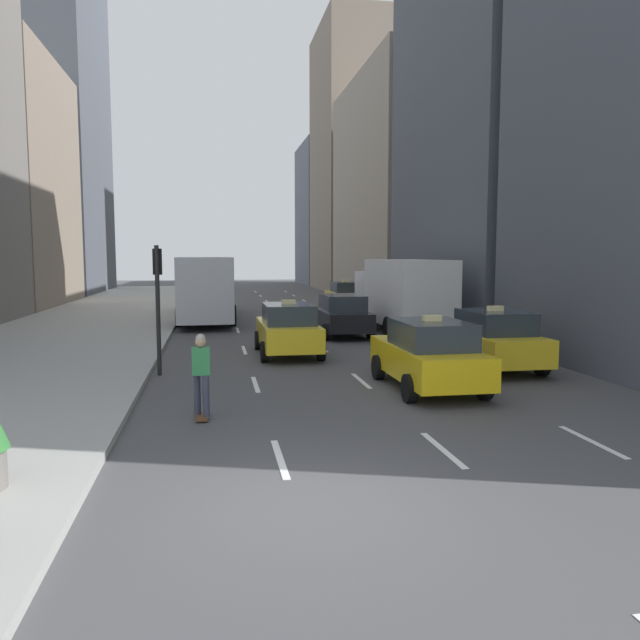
{
  "coord_description": "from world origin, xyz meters",
  "views": [
    {
      "loc": [
        -1.22,
        -7.88,
        3.3
      ],
      "look_at": [
        1.84,
        10.07,
        1.43
      ],
      "focal_mm": 35.0,
      "sensor_mm": 36.0,
      "label": 1
    }
  ],
  "objects_px": {
    "box_truck": "(401,293)",
    "traffic_light_pole": "(158,289)",
    "skateboarder": "(201,372)",
    "taxi_third": "(288,329)",
    "taxi_lead": "(429,354)",
    "sedan_black_near": "(341,315)",
    "city_bus": "(206,285)",
    "taxi_fourth": "(491,339)",
    "taxi_second": "(345,295)"
  },
  "relations": [
    {
      "from": "city_bus",
      "to": "box_truck",
      "type": "distance_m",
      "value": 10.83
    },
    {
      "from": "taxi_fourth",
      "to": "traffic_light_pole",
      "type": "height_order",
      "value": "traffic_light_pole"
    },
    {
      "from": "taxi_lead",
      "to": "sedan_black_near",
      "type": "distance_m",
      "value": 10.71
    },
    {
      "from": "taxi_third",
      "to": "taxi_fourth",
      "type": "relative_size",
      "value": 1.0
    },
    {
      "from": "taxi_third",
      "to": "sedan_black_near",
      "type": "bearing_deg",
      "value": 59.47
    },
    {
      "from": "taxi_lead",
      "to": "box_truck",
      "type": "distance_m",
      "value": 11.83
    },
    {
      "from": "taxi_second",
      "to": "city_bus",
      "type": "relative_size",
      "value": 0.38
    },
    {
      "from": "skateboarder",
      "to": "traffic_light_pole",
      "type": "distance_m",
      "value": 5.39
    },
    {
      "from": "city_bus",
      "to": "box_truck",
      "type": "xyz_separation_m",
      "value": [
        8.41,
        -6.83,
        -0.08
      ]
    },
    {
      "from": "taxi_third",
      "to": "city_bus",
      "type": "xyz_separation_m",
      "value": [
        -2.81,
        12.33,
        0.91
      ]
    },
    {
      "from": "city_bus",
      "to": "traffic_light_pole",
      "type": "height_order",
      "value": "traffic_light_pole"
    },
    {
      "from": "taxi_lead",
      "to": "city_bus",
      "type": "height_order",
      "value": "city_bus"
    },
    {
      "from": "traffic_light_pole",
      "to": "skateboarder",
      "type": "bearing_deg",
      "value": -76.09
    },
    {
      "from": "box_truck",
      "to": "taxi_fourth",
      "type": "bearing_deg",
      "value": -90.0
    },
    {
      "from": "taxi_lead",
      "to": "skateboarder",
      "type": "xyz_separation_m",
      "value": [
        -5.5,
        -1.9,
        0.08
      ]
    },
    {
      "from": "taxi_second",
      "to": "traffic_light_pole",
      "type": "bearing_deg",
      "value": -115.57
    },
    {
      "from": "taxi_third",
      "to": "city_bus",
      "type": "distance_m",
      "value": 12.68
    },
    {
      "from": "taxi_lead",
      "to": "taxi_fourth",
      "type": "bearing_deg",
      "value": 41.14
    },
    {
      "from": "taxi_third",
      "to": "traffic_light_pole",
      "type": "height_order",
      "value": "traffic_light_pole"
    },
    {
      "from": "taxi_second",
      "to": "city_bus",
      "type": "height_order",
      "value": "city_bus"
    },
    {
      "from": "taxi_lead",
      "to": "sedan_black_near",
      "type": "bearing_deg",
      "value": 90.0
    },
    {
      "from": "box_truck",
      "to": "traffic_light_pole",
      "type": "distance_m",
      "value": 12.69
    },
    {
      "from": "sedan_black_near",
      "to": "city_bus",
      "type": "xyz_separation_m",
      "value": [
        -5.61,
        7.58,
        0.91
      ]
    },
    {
      "from": "taxi_second",
      "to": "taxi_third",
      "type": "relative_size",
      "value": 1.0
    },
    {
      "from": "taxi_fourth",
      "to": "skateboarder",
      "type": "relative_size",
      "value": 2.52
    },
    {
      "from": "taxi_second",
      "to": "taxi_fourth",
      "type": "bearing_deg",
      "value": -90.0
    },
    {
      "from": "box_truck",
      "to": "traffic_light_pole",
      "type": "height_order",
      "value": "traffic_light_pole"
    },
    {
      "from": "skateboarder",
      "to": "taxi_third",
      "type": "bearing_deg",
      "value": 71.03
    },
    {
      "from": "sedan_black_near",
      "to": "taxi_lead",
      "type": "bearing_deg",
      "value": -90.0
    },
    {
      "from": "skateboarder",
      "to": "city_bus",
      "type": "bearing_deg",
      "value": 90.31
    },
    {
      "from": "taxi_lead",
      "to": "box_truck",
      "type": "bearing_deg",
      "value": 76.27
    },
    {
      "from": "taxi_fourth",
      "to": "sedan_black_near",
      "type": "xyz_separation_m",
      "value": [
        -2.8,
        8.26,
        -0.01
      ]
    },
    {
      "from": "taxi_fourth",
      "to": "traffic_light_pole",
      "type": "xyz_separation_m",
      "value": [
        -9.55,
        0.7,
        1.53
      ]
    },
    {
      "from": "taxi_fourth",
      "to": "box_truck",
      "type": "xyz_separation_m",
      "value": [
        0.0,
        9.02,
        0.83
      ]
    },
    {
      "from": "taxi_lead",
      "to": "taxi_third",
      "type": "xyz_separation_m",
      "value": [
        -2.8,
        5.96,
        0.0
      ]
    },
    {
      "from": "city_bus",
      "to": "skateboarder",
      "type": "height_order",
      "value": "city_bus"
    },
    {
      "from": "skateboarder",
      "to": "sedan_black_near",
      "type": "bearing_deg",
      "value": 66.42
    },
    {
      "from": "taxi_lead",
      "to": "traffic_light_pole",
      "type": "height_order",
      "value": "traffic_light_pole"
    },
    {
      "from": "box_truck",
      "to": "traffic_light_pole",
      "type": "bearing_deg",
      "value": -138.93
    },
    {
      "from": "taxi_second",
      "to": "city_bus",
      "type": "xyz_separation_m",
      "value": [
        -8.41,
        -4.81,
        0.91
      ]
    },
    {
      "from": "city_bus",
      "to": "traffic_light_pole",
      "type": "xyz_separation_m",
      "value": [
        -1.14,
        -15.15,
        0.62
      ]
    },
    {
      "from": "box_truck",
      "to": "taxi_third",
      "type": "bearing_deg",
      "value": -135.51
    },
    {
      "from": "taxi_third",
      "to": "skateboarder",
      "type": "height_order",
      "value": "taxi_third"
    },
    {
      "from": "box_truck",
      "to": "skateboarder",
      "type": "relative_size",
      "value": 4.81
    },
    {
      "from": "city_bus",
      "to": "skateboarder",
      "type": "distance_m",
      "value": 20.2
    },
    {
      "from": "taxi_lead",
      "to": "sedan_black_near",
      "type": "relative_size",
      "value": 0.94
    },
    {
      "from": "taxi_lead",
      "to": "sedan_black_near",
      "type": "height_order",
      "value": "taxi_lead"
    },
    {
      "from": "taxi_third",
      "to": "taxi_fourth",
      "type": "distance_m",
      "value": 6.61
    },
    {
      "from": "taxi_third",
      "to": "sedan_black_near",
      "type": "height_order",
      "value": "taxi_third"
    },
    {
      "from": "taxi_second",
      "to": "taxi_third",
      "type": "height_order",
      "value": "same"
    }
  ]
}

